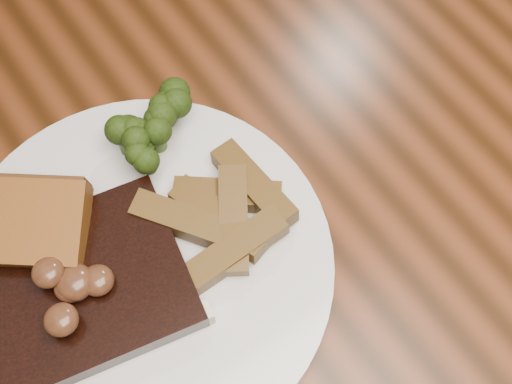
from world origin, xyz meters
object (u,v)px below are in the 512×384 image
Objects in this scene: garlic_bread at (16,234)px; dining_table at (240,260)px; potato_wedges at (221,237)px; plate at (142,268)px; steak at (75,291)px.

dining_table is at bearing 10.42° from garlic_bread.
garlic_bread reaches higher than dining_table.
plate is at bearing 160.98° from potato_wedges.
garlic_bread is at bearing 152.48° from dining_table.
potato_wedges reaches higher than plate.
steak is 1.49× the size of potato_wedges.
potato_wedges is at bearing 1.51° from garlic_bread.
plate is at bearing 175.75° from dining_table.
plate reaches higher than dining_table.
garlic_bread is 1.07× the size of potato_wedges.
steak is 0.11m from potato_wedges.
dining_table is at bearing 6.30° from steak.
steak is (-0.05, 0.01, 0.02)m from plate.
potato_wedges is (0.06, -0.02, 0.02)m from plate.
plate is (-0.08, 0.01, 0.10)m from dining_table.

